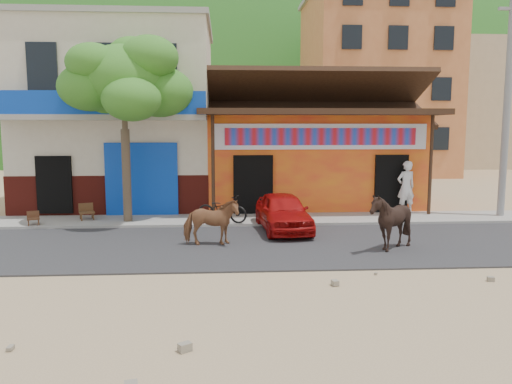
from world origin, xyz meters
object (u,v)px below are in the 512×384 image
utility_pole (507,99)px  scooter (222,209)px  pedestrian (406,187)px  cow_dark (391,221)px  cow_tan (211,222)px  cafe_chair_right (86,205)px  tree (125,129)px  cafe_chair_left (33,212)px  red_car (283,212)px

utility_pole → scooter: 10.36m
pedestrian → cow_dark: bearing=54.3°
cow_dark → utility_pole: bearing=132.8°
utility_pole → scooter: utility_pole is taller
cow_tan → cafe_chair_right: (-4.21, 3.59, -0.04)m
tree → pedestrian: bearing=5.1°
cafe_chair_left → cow_dark: bearing=-40.6°
pedestrian → cafe_chair_right: (-11.04, -0.59, -0.44)m
cow_dark → pedestrian: (2.23, 5.00, 0.27)m
cow_tan → scooter: size_ratio=0.88×
scooter → cafe_chair_left: 5.95m
cow_tan → cafe_chair_left: cow_tan is taller
utility_pole → cow_tan: (-9.99, -3.51, -3.46)m
tree → cow_tan: (2.81, -3.31, -2.46)m
cow_tan → red_car: 2.80m
cow_dark → pedestrian: 5.48m
red_car → cafe_chair_right: 6.60m
red_car → cafe_chair_right: red_car is taller
pedestrian → cafe_chair_left: size_ratio=2.40×
cow_dark → cow_tan: bearing=-96.1°
tree → scooter: tree is taller
cafe_chair_left → utility_pole: bearing=-18.6°
tree → cafe_chair_left: 3.90m
scooter → cafe_chair_left: (-5.95, 0.00, -0.05)m
scooter → pedestrian: (6.54, 1.37, 0.50)m
scooter → cafe_chair_left: size_ratio=2.14×
red_car → pedestrian: pedestrian is taller
tree → red_car: 5.75m
tree → red_car: bearing=-16.9°
utility_pole → cow_dark: utility_pole is taller
cow_tan → cafe_chair_left: size_ratio=1.89×
cow_tan → pedestrian: pedestrian is taller
utility_pole → cafe_chair_right: bearing=179.7°
tree → cow_dark: tree is taller
cow_dark → tree: bearing=-115.1°
pedestrian → cafe_chair_left: pedestrian is taller
scooter → cow_dark: bearing=-109.3°
cow_dark → cafe_chair_right: (-8.81, 4.41, -0.16)m
red_car → cafe_chair_right: bearing=159.3°
tree → pedestrian: (9.64, 0.87, -2.06)m
tree → cafe_chair_right: tree is taller
tree → pedestrian: tree is taller
cow_tan → scooter: (0.29, 2.81, -0.10)m
pedestrian → scooter: bearing=0.2°
cafe_chair_right → cafe_chair_left: bearing=-173.5°
utility_pole → cafe_chair_right: (-14.20, 0.08, -3.50)m
tree → cafe_chair_right: (-1.40, 0.28, -2.50)m
red_car → pedestrian: 5.28m
utility_pole → cow_tan: utility_pole is taller
tree → cow_dark: bearing=-29.1°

